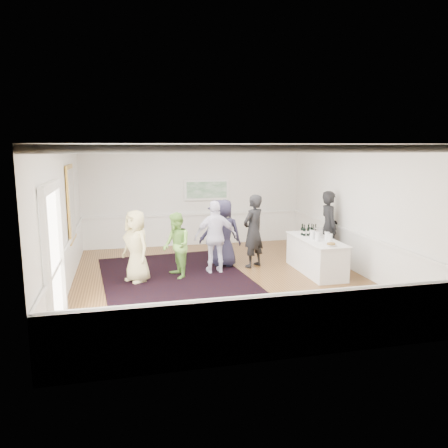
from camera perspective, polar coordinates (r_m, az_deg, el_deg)
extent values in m
plane|color=brown|center=(10.49, -0.23, -7.41)|extent=(8.00, 8.00, 0.00)
cube|color=white|center=(9.99, -0.24, 10.36)|extent=(7.00, 8.00, 0.02)
cube|color=white|center=(9.94, -20.30, 0.46)|extent=(0.02, 8.00, 3.20)
cube|color=white|center=(11.42, 17.15, 1.82)|extent=(0.02, 8.00, 3.20)
cube|color=white|center=(14.01, -3.93, 3.72)|extent=(7.00, 0.02, 3.20)
cube|color=white|center=(6.36, 7.93, -4.21)|extent=(7.00, 0.02, 3.20)
cube|color=gold|center=(11.19, -19.35, 2.57)|extent=(0.04, 1.25, 1.85)
cube|color=white|center=(11.19, -19.23, 2.58)|extent=(0.01, 1.05, 1.65)
cube|color=white|center=(7.38, -22.06, -6.05)|extent=(0.10, 0.14, 2.40)
cube|color=white|center=(8.96, -20.51, -3.18)|extent=(0.10, 0.14, 2.40)
cube|color=white|center=(7.96, -21.80, 4.48)|extent=(0.10, 1.78, 0.16)
cube|color=white|center=(8.17, -21.45, -4.49)|extent=(0.02, 1.50, 2.40)
cube|color=white|center=(14.01, -2.29, 4.48)|extent=(1.44, 0.05, 0.66)
cube|color=#296E39|center=(13.98, -2.26, 4.47)|extent=(1.30, 0.01, 0.52)
cube|color=black|center=(10.88, -6.53, -6.77)|extent=(3.78, 4.74, 0.02)
cube|color=white|center=(11.31, 11.90, -4.08)|extent=(0.76, 2.08, 0.85)
cube|color=white|center=(11.21, 11.98, -1.95)|extent=(0.82, 2.14, 0.02)
imported|color=black|center=(12.21, 13.51, -0.39)|extent=(0.54, 0.76, 1.98)
imported|color=#CBBC7E|center=(10.41, -11.40, -2.87)|extent=(0.91, 1.00, 1.71)
imported|color=#71AD45|center=(10.59, -6.24, -2.82)|extent=(0.75, 0.88, 1.60)
imported|color=silver|center=(10.91, -1.09, -1.72)|extent=(1.08, 0.46, 1.84)
imported|color=#232036|center=(11.94, -0.63, -0.98)|extent=(1.13, 0.67, 1.72)
imported|color=black|center=(11.48, 3.85, -0.92)|extent=(0.84, 0.78, 1.93)
imported|color=#232036|center=(11.52, -0.02, -1.20)|extent=(1.04, 0.90, 1.79)
cylinder|color=#75BA42|center=(10.95, 12.10, -1.55)|extent=(0.12, 0.12, 0.24)
cylinder|color=#C73C3A|center=(10.97, 13.32, -1.57)|extent=(0.12, 0.12, 0.24)
cylinder|color=#70AA3D|center=(11.11, 11.45, -1.35)|extent=(0.12, 0.12, 0.24)
cylinder|color=silver|center=(10.76, 13.67, -1.81)|extent=(0.12, 0.12, 0.24)
cylinder|color=silver|center=(11.34, 12.20, -1.17)|extent=(0.26, 0.26, 0.24)
imported|color=white|center=(10.44, 13.81, -2.68)|extent=(0.25, 0.25, 0.06)
cylinder|color=olive|center=(10.43, 13.81, -2.55)|extent=(0.19, 0.19, 0.04)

